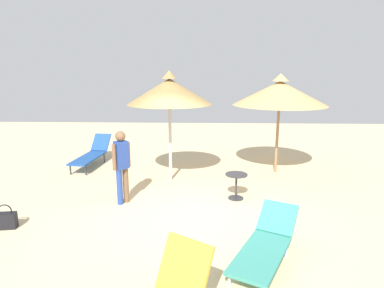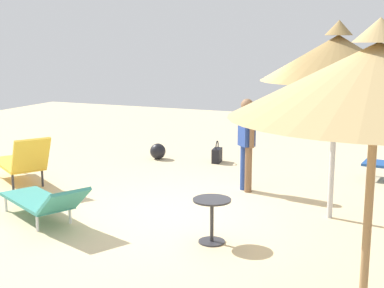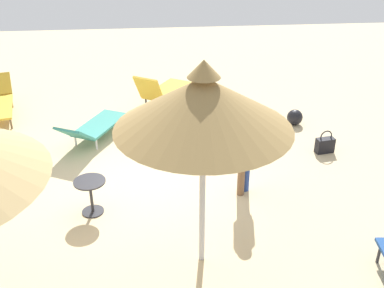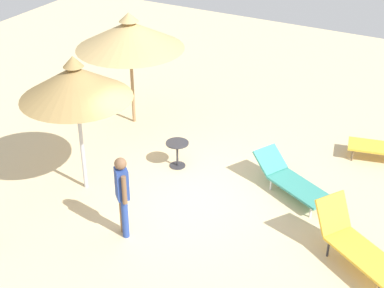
{
  "view_description": "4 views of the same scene",
  "coord_description": "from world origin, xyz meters",
  "px_view_note": "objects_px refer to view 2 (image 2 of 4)",
  "views": [
    {
      "loc": [
        6.66,
        0.19,
        3.01
      ],
      "look_at": [
        -0.29,
        -0.05,
        1.43
      ],
      "focal_mm": 30.51,
      "sensor_mm": 36.0,
      "label": 1
    },
    {
      "loc": [
        -3.19,
        7.46,
        2.72
      ],
      "look_at": [
        0.15,
        -0.29,
        1.08
      ],
      "focal_mm": 50.17,
      "sensor_mm": 36.0,
      "label": 2
    },
    {
      "loc": [
        -7.14,
        -0.07,
        4.62
      ],
      "look_at": [
        -0.21,
        -0.73,
        0.95
      ],
      "focal_mm": 43.04,
      "sensor_mm": 36.0,
      "label": 3
    },
    {
      "loc": [
        5.08,
        -8.85,
        7.07
      ],
      "look_at": [
        0.24,
        -0.02,
        1.34
      ],
      "focal_mm": 54.75,
      "sensor_mm": 36.0,
      "label": 4
    }
  ],
  "objects_px": {
    "handbag": "(217,155)",
    "beach_ball": "(158,151)",
    "side_table_round": "(212,213)",
    "parasol_umbrella_center": "(338,58)",
    "lounge_chair_near_left": "(21,162)",
    "lounge_chair_edge": "(44,201)",
    "parasol_umbrella_near_right": "(377,80)",
    "person_standing_far_right": "(247,139)"
  },
  "relations": [
    {
      "from": "handbag",
      "to": "beach_ball",
      "type": "bearing_deg",
      "value": 9.4
    },
    {
      "from": "side_table_round",
      "to": "beach_ball",
      "type": "relative_size",
      "value": 1.69
    },
    {
      "from": "beach_ball",
      "to": "side_table_round",
      "type": "bearing_deg",
      "value": 124.82
    },
    {
      "from": "parasol_umbrella_center",
      "to": "lounge_chair_near_left",
      "type": "height_order",
      "value": "parasol_umbrella_center"
    },
    {
      "from": "lounge_chair_edge",
      "to": "lounge_chair_near_left",
      "type": "bearing_deg",
      "value": -41.41
    },
    {
      "from": "parasol_umbrella_near_right",
      "to": "beach_ball",
      "type": "xyz_separation_m",
      "value": [
        5.15,
        -5.76,
        -2.18
      ]
    },
    {
      "from": "handbag",
      "to": "side_table_round",
      "type": "relative_size",
      "value": 0.81
    },
    {
      "from": "lounge_chair_near_left",
      "to": "handbag",
      "type": "height_order",
      "value": "lounge_chair_near_left"
    },
    {
      "from": "person_standing_far_right",
      "to": "beach_ball",
      "type": "relative_size",
      "value": 4.65
    },
    {
      "from": "person_standing_far_right",
      "to": "lounge_chair_edge",
      "type": "bearing_deg",
      "value": 51.19
    },
    {
      "from": "lounge_chair_near_left",
      "to": "person_standing_far_right",
      "type": "relative_size",
      "value": 1.12
    },
    {
      "from": "parasol_umbrella_near_right",
      "to": "side_table_round",
      "type": "relative_size",
      "value": 4.75
    },
    {
      "from": "parasol_umbrella_center",
      "to": "person_standing_far_right",
      "type": "bearing_deg",
      "value": -29.35
    },
    {
      "from": "person_standing_far_right",
      "to": "handbag",
      "type": "distance_m",
      "value": 2.5
    },
    {
      "from": "lounge_chair_edge",
      "to": "handbag",
      "type": "bearing_deg",
      "value": -101.46
    },
    {
      "from": "person_standing_far_right",
      "to": "handbag",
      "type": "relative_size",
      "value": 3.4
    },
    {
      "from": "lounge_chair_edge",
      "to": "beach_ball",
      "type": "relative_size",
      "value": 5.49
    },
    {
      "from": "beach_ball",
      "to": "lounge_chair_near_left",
      "type": "bearing_deg",
      "value": 65.71
    },
    {
      "from": "parasol_umbrella_near_right",
      "to": "person_standing_far_right",
      "type": "height_order",
      "value": "parasol_umbrella_near_right"
    },
    {
      "from": "parasol_umbrella_near_right",
      "to": "parasol_umbrella_center",
      "type": "distance_m",
      "value": 3.18
    },
    {
      "from": "parasol_umbrella_near_right",
      "to": "lounge_chair_edge",
      "type": "bearing_deg",
      "value": -13.86
    },
    {
      "from": "parasol_umbrella_center",
      "to": "beach_ball",
      "type": "distance_m",
      "value": 5.59
    },
    {
      "from": "parasol_umbrella_center",
      "to": "lounge_chair_edge",
      "type": "xyz_separation_m",
      "value": [
        3.95,
        1.91,
        -2.12
      ]
    },
    {
      "from": "lounge_chair_edge",
      "to": "person_standing_far_right",
      "type": "relative_size",
      "value": 1.18
    },
    {
      "from": "parasol_umbrella_center",
      "to": "person_standing_far_right",
      "type": "relative_size",
      "value": 1.78
    },
    {
      "from": "parasol_umbrella_near_right",
      "to": "side_table_round",
      "type": "bearing_deg",
      "value": -33.31
    },
    {
      "from": "handbag",
      "to": "beach_ball",
      "type": "xyz_separation_m",
      "value": [
        1.38,
        0.23,
        0.01
      ]
    },
    {
      "from": "person_standing_far_right",
      "to": "beach_ball",
      "type": "height_order",
      "value": "person_standing_far_right"
    },
    {
      "from": "parasol_umbrella_near_right",
      "to": "side_table_round",
      "type": "distance_m",
      "value": 3.19
    },
    {
      "from": "parasol_umbrella_near_right",
      "to": "lounge_chair_edge",
      "type": "height_order",
      "value": "parasol_umbrella_near_right"
    },
    {
      "from": "person_standing_far_right",
      "to": "side_table_round",
      "type": "height_order",
      "value": "person_standing_far_right"
    },
    {
      "from": "beach_ball",
      "to": "parasol_umbrella_center",
      "type": "bearing_deg",
      "value": 148.34
    },
    {
      "from": "parasol_umbrella_near_right",
      "to": "lounge_chair_near_left",
      "type": "bearing_deg",
      "value": -22.74
    },
    {
      "from": "lounge_chair_edge",
      "to": "side_table_round",
      "type": "xyz_separation_m",
      "value": [
        -2.64,
        -0.22,
        0.08
      ]
    },
    {
      "from": "parasol_umbrella_near_right",
      "to": "person_standing_far_right",
      "type": "xyz_separation_m",
      "value": [
        2.47,
        -4.01,
        -1.4
      ]
    },
    {
      "from": "parasol_umbrella_near_right",
      "to": "parasol_umbrella_center",
      "type": "xyz_separation_m",
      "value": [
        0.8,
        -3.08,
        0.09
      ]
    },
    {
      "from": "parasol_umbrella_center",
      "to": "lounge_chair_near_left",
      "type": "relative_size",
      "value": 1.58
    },
    {
      "from": "parasol_umbrella_center",
      "to": "handbag",
      "type": "bearing_deg",
      "value": -44.41
    },
    {
      "from": "lounge_chair_near_left",
      "to": "beach_ball",
      "type": "bearing_deg",
      "value": -114.29
    },
    {
      "from": "lounge_chair_near_left",
      "to": "person_standing_far_right",
      "type": "height_order",
      "value": "person_standing_far_right"
    },
    {
      "from": "parasol_umbrella_near_right",
      "to": "lounge_chair_near_left",
      "type": "height_order",
      "value": "parasol_umbrella_near_right"
    },
    {
      "from": "parasol_umbrella_near_right",
      "to": "lounge_chair_edge",
      "type": "xyz_separation_m",
      "value": [
        4.75,
        -1.17,
        -2.03
      ]
    }
  ]
}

